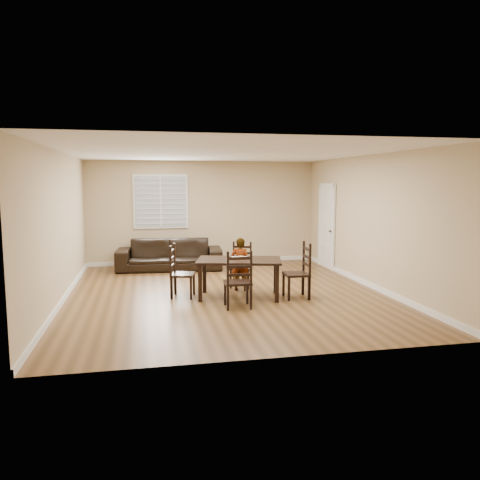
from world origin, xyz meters
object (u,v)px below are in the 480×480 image
Objects in this scene: chair_left at (177,273)px; sofa at (170,255)px; donut at (241,257)px; chair_right at (303,273)px; chair_far at (239,283)px; dining_table at (239,264)px; chair_near at (242,266)px; child at (240,264)px.

sofa is at bearing 13.62° from chair_left.
sofa is at bearing 111.94° from donut.
chair_far is at bearing -64.64° from chair_right.
chair_left is at bearing 179.96° from dining_table.
chair_left is at bearing -133.50° from chair_near.
chair_far is 10.22× the size of donut.
child reaches higher than chair_right.
chair_left is 0.39× the size of sofa.
chair_near is 0.91× the size of chair_far.
dining_table is 0.67× the size of sofa.
chair_near is at bearing -50.31° from chair_left.
chair_right is 1.20m from donut.
chair_far is 0.40× the size of sofa.
chair_near is at bearing 76.71° from donut.
child reaches higher than chair_left.
dining_table is 1.85× the size of chair_near.
chair_far is at bearing 103.55° from child.
child reaches higher than chair_near.
chair_left reaches higher than dining_table.
chair_right is at bearing -155.33° from chair_far.
chair_far is (-0.17, -0.80, -0.18)m from dining_table.
chair_right is at bearing -89.04° from chair_left.
donut is at bearing -63.58° from sofa.
child is 10.78× the size of donut.
sofa is (-1.18, 2.94, -0.37)m from donut.
child is (1.28, 0.26, 0.08)m from chair_left.
child is (-0.11, -0.40, 0.11)m from chair_near.
child reaches higher than donut.
dining_table is 0.21m from donut.
dining_table is 1.71× the size of chair_left.
chair_near is 9.35× the size of donut.
dining_table is 17.27× the size of donut.
donut is (-0.18, -0.78, 0.33)m from chair_near.
chair_left is (-1.39, -0.67, 0.03)m from chair_near.
chair_near is 0.36× the size of sofa.
child is at bearing -84.70° from chair_near.
donut is at bearing -81.41° from chair_left.
chair_left reaches higher than chair_near.
chair_near is at bearing -53.12° from sofa.
chair_left is at bearing 37.84° from child.
donut is (-1.10, 0.42, 0.27)m from chair_right.
child is at bearing -64.30° from chair_left.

